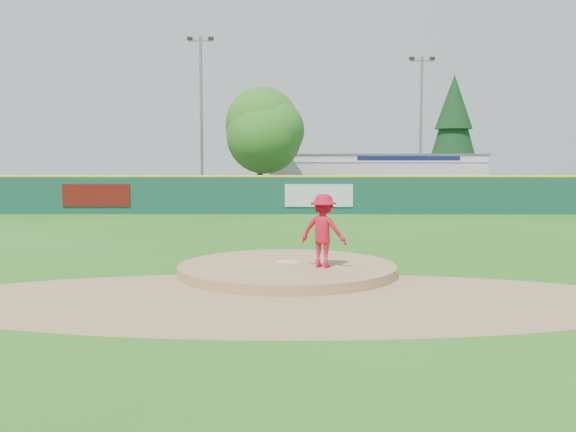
{
  "coord_description": "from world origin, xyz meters",
  "views": [
    {
      "loc": [
        0.16,
        -15.99,
        2.87
      ],
      "look_at": [
        0.0,
        2.0,
        1.3
      ],
      "focal_mm": 40.0,
      "sensor_mm": 36.0,
      "label": 1
    }
  ],
  "objects_px": {
    "light_pole_left": "(201,112)",
    "pool_building_grp": "(372,176)",
    "van": "(336,195)",
    "conifer_tree": "(454,127)",
    "pitcher": "(323,231)",
    "playground_slide": "(54,195)",
    "light_pole_right": "(421,121)",
    "deciduous_tree": "(260,134)"
  },
  "relations": [
    {
      "from": "van",
      "to": "pool_building_grp",
      "type": "height_order",
      "value": "pool_building_grp"
    },
    {
      "from": "van",
      "to": "light_pole_left",
      "type": "height_order",
      "value": "light_pole_left"
    },
    {
      "from": "van",
      "to": "playground_slide",
      "type": "height_order",
      "value": "playground_slide"
    },
    {
      "from": "deciduous_tree",
      "to": "light_pole_right",
      "type": "xyz_separation_m",
      "value": [
        11.0,
        4.0,
        0.99
      ]
    },
    {
      "from": "conifer_tree",
      "to": "light_pole_left",
      "type": "height_order",
      "value": "light_pole_left"
    },
    {
      "from": "pool_building_grp",
      "to": "van",
      "type": "bearing_deg",
      "value": -114.33
    },
    {
      "from": "van",
      "to": "conifer_tree",
      "type": "bearing_deg",
      "value": -57.19
    },
    {
      "from": "pitcher",
      "to": "conifer_tree",
      "type": "bearing_deg",
      "value": -83.74
    },
    {
      "from": "pool_building_grp",
      "to": "pitcher",
      "type": "bearing_deg",
      "value": -98.96
    },
    {
      "from": "pool_building_grp",
      "to": "deciduous_tree",
      "type": "height_order",
      "value": "deciduous_tree"
    },
    {
      "from": "pool_building_grp",
      "to": "conifer_tree",
      "type": "distance_m",
      "value": 8.95
    },
    {
      "from": "pool_building_grp",
      "to": "playground_slide",
      "type": "relative_size",
      "value": 4.99
    },
    {
      "from": "playground_slide",
      "to": "pool_building_grp",
      "type": "bearing_deg",
      "value": 27.98
    },
    {
      "from": "conifer_tree",
      "to": "light_pole_left",
      "type": "bearing_deg",
      "value": -154.65
    },
    {
      "from": "pitcher",
      "to": "playground_slide",
      "type": "bearing_deg",
      "value": -31.13
    },
    {
      "from": "pool_building_grp",
      "to": "light_pole_right",
      "type": "bearing_deg",
      "value": -44.95
    },
    {
      "from": "deciduous_tree",
      "to": "light_pole_left",
      "type": "bearing_deg",
      "value": 153.43
    },
    {
      "from": "pitcher",
      "to": "pool_building_grp",
      "type": "xyz_separation_m",
      "value": [
        5.11,
        32.4,
        0.51
      ]
    },
    {
      "from": "conifer_tree",
      "to": "light_pole_left",
      "type": "relative_size",
      "value": 0.86
    },
    {
      "from": "deciduous_tree",
      "to": "light_pole_right",
      "type": "distance_m",
      "value": 11.75
    },
    {
      "from": "pitcher",
      "to": "conifer_tree",
      "type": "distance_m",
      "value": 38.62
    },
    {
      "from": "conifer_tree",
      "to": "light_pole_right",
      "type": "height_order",
      "value": "light_pole_right"
    },
    {
      "from": "light_pole_left",
      "to": "light_pole_right",
      "type": "bearing_deg",
      "value": 7.59
    },
    {
      "from": "deciduous_tree",
      "to": "conifer_tree",
      "type": "relative_size",
      "value": 0.77
    },
    {
      "from": "van",
      "to": "light_pole_left",
      "type": "bearing_deg",
      "value": 63.66
    },
    {
      "from": "light_pole_right",
      "to": "van",
      "type": "bearing_deg",
      "value": -147.51
    },
    {
      "from": "pool_building_grp",
      "to": "light_pole_right",
      "type": "xyz_separation_m",
      "value": [
        3.0,
        -2.99,
        3.88
      ]
    },
    {
      "from": "pitcher",
      "to": "light_pole_right",
      "type": "height_order",
      "value": "light_pole_right"
    },
    {
      "from": "light_pole_left",
      "to": "pool_building_grp",
      "type": "bearing_deg",
      "value": 22.6
    },
    {
      "from": "pool_building_grp",
      "to": "playground_slide",
      "type": "height_order",
      "value": "pool_building_grp"
    },
    {
      "from": "playground_slide",
      "to": "light_pole_right",
      "type": "relative_size",
      "value": 0.3
    },
    {
      "from": "light_pole_right",
      "to": "deciduous_tree",
      "type": "bearing_deg",
      "value": -160.02
    },
    {
      "from": "pool_building_grp",
      "to": "light_pole_left",
      "type": "distance_m",
      "value": 13.72
    },
    {
      "from": "playground_slide",
      "to": "light_pole_left",
      "type": "height_order",
      "value": "light_pole_left"
    },
    {
      "from": "light_pole_left",
      "to": "pitcher",
      "type": "bearing_deg",
      "value": -75.89
    },
    {
      "from": "playground_slide",
      "to": "conifer_tree",
      "type": "distance_m",
      "value": 30.99
    },
    {
      "from": "pool_building_grp",
      "to": "conifer_tree",
      "type": "bearing_deg",
      "value": 29.78
    },
    {
      "from": "conifer_tree",
      "to": "light_pole_right",
      "type": "xyz_separation_m",
      "value": [
        -4.0,
        -7.0,
        0.0
      ]
    },
    {
      "from": "light_pole_left",
      "to": "van",
      "type": "bearing_deg",
      "value": -12.03
    },
    {
      "from": "van",
      "to": "deciduous_tree",
      "type": "height_order",
      "value": "deciduous_tree"
    },
    {
      "from": "pitcher",
      "to": "pool_building_grp",
      "type": "height_order",
      "value": "pool_building_grp"
    },
    {
      "from": "playground_slide",
      "to": "light_pole_left",
      "type": "bearing_deg",
      "value": 35.2
    }
  ]
}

